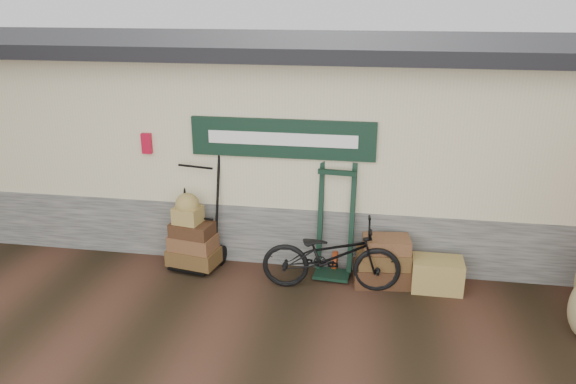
% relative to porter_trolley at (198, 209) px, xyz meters
% --- Properties ---
extents(ground, '(80.00, 80.00, 0.00)m').
position_rel_porter_trolley_xyz_m(ground, '(1.54, -0.84, -0.87)').
color(ground, black).
rests_on(ground, ground).
extents(station_building, '(14.40, 4.10, 3.20)m').
position_rel_porter_trolley_xyz_m(station_building, '(1.54, 1.90, 0.75)').
color(station_building, '#4C4C47').
rests_on(station_building, ground).
extents(porter_trolley, '(0.97, 0.80, 1.74)m').
position_rel_porter_trolley_xyz_m(porter_trolley, '(0.00, 0.00, 0.00)').
color(porter_trolley, black).
rests_on(porter_trolley, ground).
extents(green_barrow, '(0.63, 0.55, 1.64)m').
position_rel_porter_trolley_xyz_m(green_barrow, '(2.02, 0.01, -0.05)').
color(green_barrow, black).
rests_on(green_barrow, ground).
extents(suitcase_stack, '(0.85, 0.59, 0.70)m').
position_rel_porter_trolley_xyz_m(suitcase_stack, '(2.71, -0.18, -0.52)').
color(suitcase_stack, '#362311').
rests_on(suitcase_stack, ground).
extents(wicker_hamper, '(0.68, 0.45, 0.44)m').
position_rel_porter_trolley_xyz_m(wicker_hamper, '(3.45, -0.23, -0.65)').
color(wicker_hamper, olive).
rests_on(wicker_hamper, ground).
extents(bicycle, '(0.79, 1.93, 1.10)m').
position_rel_porter_trolley_xyz_m(bicycle, '(2.01, -0.45, -0.32)').
color(bicycle, black).
rests_on(bicycle, ground).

